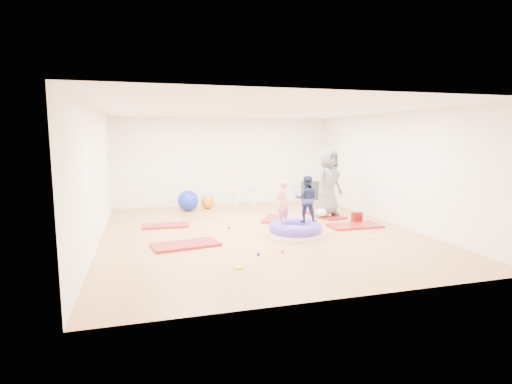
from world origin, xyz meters
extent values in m
cube|color=#C3863E|center=(0.00, 0.00, 0.00)|extent=(7.00, 8.00, 0.01)
cube|color=white|center=(0.00, 0.00, 2.80)|extent=(7.00, 8.00, 0.01)
cube|color=white|center=(0.00, 4.00, 1.40)|extent=(7.00, 0.01, 2.80)
cube|color=white|center=(0.00, -4.00, 1.40)|extent=(7.00, 0.01, 2.80)
cube|color=white|center=(-3.50, 0.00, 1.40)|extent=(0.01, 8.00, 2.80)
cube|color=white|center=(3.50, 0.00, 1.40)|extent=(0.01, 8.00, 2.80)
cube|color=#9C351C|center=(-1.78, -0.75, 0.03)|extent=(1.42, 0.89, 0.06)
cube|color=#9C351C|center=(-2.08, 1.18, 0.02)|extent=(1.12, 0.58, 0.05)
cube|color=#9C351C|center=(0.78, 1.23, 0.02)|extent=(0.97, 1.22, 0.05)
cube|color=#9C351C|center=(2.40, -0.14, 0.03)|extent=(1.28, 0.65, 0.05)
cube|color=#9C351C|center=(2.29, 1.27, 0.02)|extent=(0.82, 1.28, 0.05)
cylinder|color=white|center=(0.64, -0.63, 0.07)|extent=(1.16, 1.16, 0.13)
torus|color=#4E33CE|center=(0.64, -0.63, 0.19)|extent=(1.20, 1.20, 0.32)
ellipsoid|color=#4E33CE|center=(0.64, -0.63, 0.11)|extent=(0.64, 0.64, 0.29)
imported|color=pink|center=(0.35, -0.59, 0.83)|extent=(0.43, 0.39, 0.97)
imported|color=#1F294E|center=(0.93, -0.56, 0.87)|extent=(0.64, 0.59, 1.05)
imported|color=#5E5E5E|center=(2.32, 1.19, 0.95)|extent=(1.05, 0.91, 1.81)
ellipsoid|color=silver|center=(2.05, 1.05, 0.16)|extent=(0.38, 0.24, 0.21)
sphere|color=beige|center=(2.05, 0.88, 0.18)|extent=(0.18, 0.18, 0.18)
sphere|color=#DFEC00|center=(2.18, -1.31, 0.03)|extent=(0.06, 0.06, 0.06)
sphere|color=#132BB1|center=(1.11, 0.89, 0.03)|extent=(0.06, 0.06, 0.06)
sphere|color=#DFEC00|center=(0.61, 1.43, 0.03)|extent=(0.06, 0.06, 0.06)
sphere|color=red|center=(-0.07, -1.76, 0.03)|extent=(0.06, 0.06, 0.06)
sphere|color=#132BB1|center=(-0.55, -1.80, 0.03)|extent=(0.06, 0.06, 0.06)
sphere|color=red|center=(2.01, 2.14, 0.03)|extent=(0.06, 0.06, 0.06)
sphere|color=#132BB1|center=(-0.63, 0.49, 0.03)|extent=(0.06, 0.06, 0.06)
sphere|color=#132BB1|center=(-1.31, 3.11, 0.31)|extent=(0.62, 0.62, 0.62)
sphere|color=orange|center=(-0.68, 3.37, 0.21)|extent=(0.42, 0.42, 0.42)
cylinder|color=silver|center=(0.18, 3.15, 0.28)|extent=(0.20, 0.20, 0.53)
cylinder|color=silver|center=(0.18, 3.60, 0.28)|extent=(0.20, 0.20, 0.53)
cylinder|color=silver|center=(0.67, 3.15, 0.28)|extent=(0.20, 0.20, 0.53)
cylinder|color=silver|center=(0.67, 3.60, 0.28)|extent=(0.20, 0.20, 0.53)
cylinder|color=silver|center=(0.42, 3.38, 0.51)|extent=(0.51, 0.03, 0.03)
sphere|color=red|center=(0.17, 3.38, 0.51)|extent=(0.06, 0.06, 0.06)
sphere|color=#132BB1|center=(0.68, 3.38, 0.51)|extent=(0.06, 0.06, 0.06)
cube|color=silver|center=(2.83, 3.80, 0.38)|extent=(0.76, 0.37, 0.76)
cube|color=#3B3B3B|center=(2.83, 3.62, 0.38)|extent=(0.65, 0.02, 0.65)
cube|color=silver|center=(2.83, 3.74, 0.38)|extent=(0.02, 0.26, 0.67)
cube|color=silver|center=(2.83, 3.74, 0.38)|extent=(0.67, 0.26, 0.02)
cylinder|color=teal|center=(1.32, 0.17, 0.04)|extent=(0.34, 0.34, 0.07)
cube|color=#B80402|center=(2.65, 0.21, 0.14)|extent=(0.27, 0.19, 0.29)
cylinder|color=#DFEC00|center=(-1.05, -2.36, 0.01)|extent=(0.19, 0.19, 0.03)
camera|label=1|loc=(-2.55, -8.71, 2.22)|focal=28.00mm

